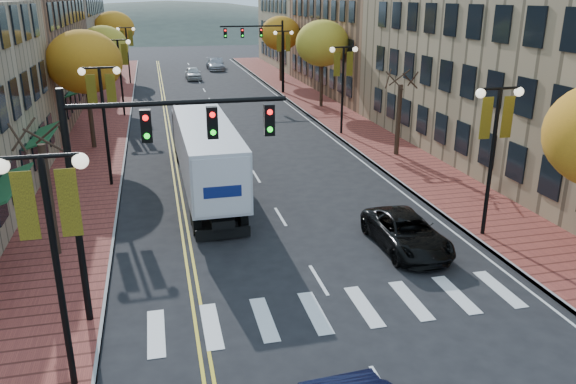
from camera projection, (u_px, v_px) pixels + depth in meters
ground at (359, 347)px, 15.64m from camera, size 200.00×200.00×0.00m
sidewalk_left at (104, 121)px, 43.48m from camera, size 4.00×85.00×0.15m
sidewalk_right at (326, 110)px, 47.41m from camera, size 4.00×85.00×0.15m
building_left_far at (46, 36)px, 66.34m from camera, size 12.00×26.00×9.50m
building_right_near at (574, 28)px, 31.87m from camera, size 15.00×28.00×15.00m
building_right_mid at (390, 40)px, 56.57m from camera, size 15.00×24.00×10.00m
building_right_far at (326, 24)px, 76.59m from camera, size 15.00×20.00×11.00m
tree_left_a at (50, 201)px, 20.27m from camera, size 0.28×0.28×4.20m
tree_left_b at (84, 62)px, 33.90m from camera, size 4.48×4.48×7.21m
tree_left_c at (104, 46)px, 48.71m from camera, size 4.16×4.16×6.69m
tree_left_d at (114, 29)px, 65.05m from camera, size 4.61×4.61×7.42m
tree_right_b at (398, 120)px, 33.38m from camera, size 0.28×0.28×4.20m
tree_right_c at (322, 43)px, 47.00m from camera, size 4.48×4.48×7.21m
tree_right_d at (280, 33)px, 61.74m from camera, size 4.35×4.35×7.00m
lamp_left_a at (51, 230)px, 12.58m from camera, size 1.96×0.36×6.05m
lamp_left_b at (103, 103)px, 27.26m from camera, size 1.96×0.36×6.05m
lamp_left_c at (119, 63)px, 43.78m from camera, size 1.96×0.36×6.05m
lamp_left_d at (127, 44)px, 60.31m from camera, size 1.96×0.36×6.05m
lamp_right_a at (495, 133)px, 21.36m from camera, size 1.96×0.36×6.05m
lamp_right_b at (343, 73)px, 37.88m from camera, size 1.96×0.36×6.05m
lamp_right_c at (284, 49)px, 54.40m from camera, size 1.96×0.36×6.05m
traffic_mast_near at (143, 161)px, 15.56m from camera, size 6.10×0.35×7.00m
traffic_mast_far at (263, 43)px, 53.75m from camera, size 6.10×0.34×7.00m
semi_truck at (203, 147)px, 27.93m from camera, size 2.51×14.65×3.66m
black_suv at (407, 233)px, 21.50m from camera, size 2.24×4.77×1.32m
car_far_white at (193, 73)px, 64.99m from camera, size 1.76×4.23×1.43m
car_far_silver at (215, 64)px, 73.31m from camera, size 2.10×4.99×1.44m
car_far_oncoming at (217, 62)px, 76.16m from camera, size 1.45×3.95×1.29m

